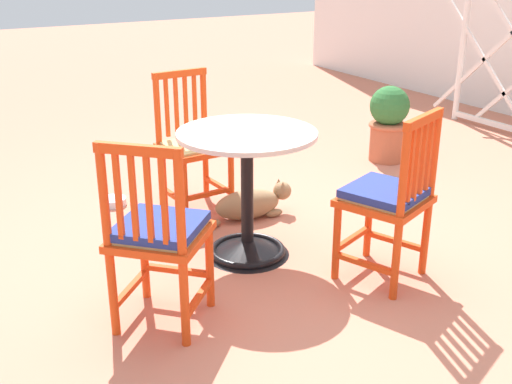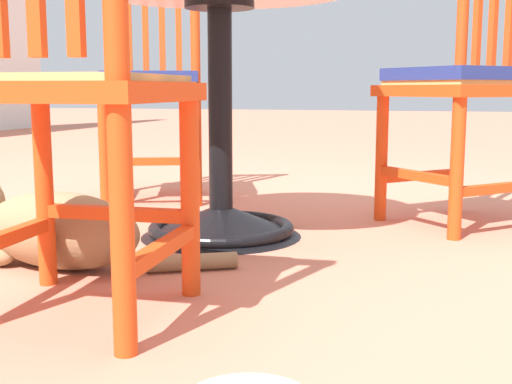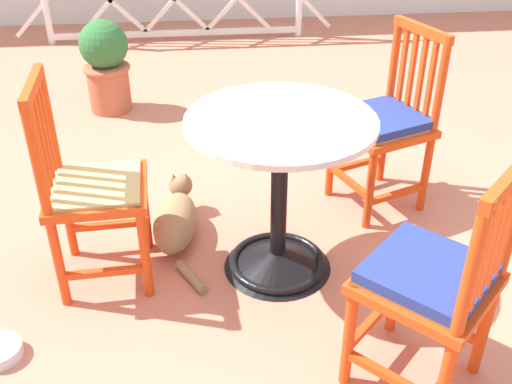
{
  "view_description": "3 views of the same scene",
  "coord_description": "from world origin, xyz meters",
  "views": [
    {
      "loc": [
        2.76,
        -1.68,
        1.64
      ],
      "look_at": [
        -0.2,
        0.07,
        0.31
      ],
      "focal_mm": 44.16,
      "sensor_mm": 36.0,
      "label": 1
    },
    {
      "loc": [
        -1.92,
        -0.72,
        0.44
      ],
      "look_at": [
        -0.02,
        -0.17,
        0.13
      ],
      "focal_mm": 47.13,
      "sensor_mm": 36.0,
      "label": 2
    },
    {
      "loc": [
        -0.38,
        -2.18,
        1.71
      ],
      "look_at": [
        -0.15,
        -0.04,
        0.38
      ],
      "focal_mm": 42.19,
      "sensor_mm": 36.0,
      "label": 3
    }
  ],
  "objects": [
    {
      "name": "ground_plane",
      "position": [
        0.0,
        0.0,
        0.0
      ],
      "size": [
        24.0,
        24.0,
        0.0
      ],
      "primitive_type": "plane",
      "color": "#C6755B"
    },
    {
      "name": "cafe_table",
      "position": [
        -0.05,
        -0.08,
        0.28
      ],
      "size": [
        0.76,
        0.76,
        0.73
      ],
      "color": "black",
      "rests_on": "ground_plane"
    },
    {
      "name": "orange_chair_near_fence",
      "position": [
        0.54,
        0.41,
        0.45
      ],
      "size": [
        0.52,
        0.52,
        0.91
      ],
      "color": "#D64214",
      "rests_on": "ground_plane"
    },
    {
      "name": "orange_chair_by_planter",
      "position": [
        -0.83,
        -0.04,
        0.43
      ],
      "size": [
        0.42,
        0.42,
        0.91
      ],
      "color": "#D64214",
      "rests_on": "ground_plane"
    },
    {
      "name": "orange_chair_at_corner",
      "position": [
        0.35,
        -0.76,
        0.45
      ],
      "size": [
        0.57,
        0.57,
        0.91
      ],
      "color": "#D64214",
      "rests_on": "ground_plane"
    },
    {
      "name": "tabby_cat",
      "position": [
        -0.5,
        0.22,
        0.1
      ],
      "size": [
        0.26,
        0.74,
        0.23
      ],
      "color": "#8E704C",
      "rests_on": "ground_plane"
    },
    {
      "name": "terracotta_planter",
      "position": [
        -0.96,
        1.76,
        0.33
      ],
      "size": [
        0.32,
        0.32,
        0.62
      ],
      "color": "#B25B3D",
      "rests_on": "ground_plane"
    }
  ]
}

